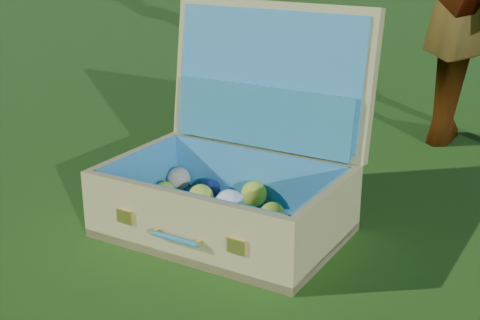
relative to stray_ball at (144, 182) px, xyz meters
name	(u,v)px	position (x,y,z in m)	size (l,w,h in m)	color
ground	(264,239)	(0.44, -0.07, -0.03)	(60.00, 60.00, 0.00)	#215114
stray_ball	(144,182)	(0.00, 0.00, 0.00)	(0.07, 0.07, 0.07)	teal
suitcase	(238,166)	(0.33, -0.02, 0.12)	(0.58, 0.50, 0.54)	tan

